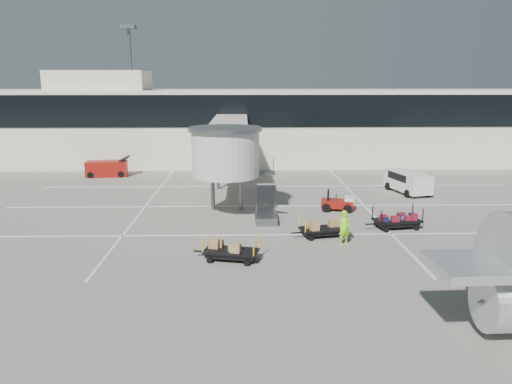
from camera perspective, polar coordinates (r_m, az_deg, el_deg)
The scene contains 11 objects.
ground at distance 27.92m, azimuth 4.44°, elevation -6.12°, with size 140.00×140.00×0.00m, color gray.
lane_markings at distance 36.80m, azimuth 1.96°, elevation -1.47°, with size 40.00×30.00×0.02m.
terminal at distance 56.51m, azimuth 1.11°, elevation 7.66°, with size 64.00×12.11×15.20m.
jet_bridge at distance 38.87m, azimuth -3.13°, elevation 5.68°, with size 5.70×20.40×6.03m.
baggage_tug at distance 35.51m, azimuth 9.37°, elevation -1.28°, with size 2.42×1.83×1.47m.
suitcase_cart at distance 32.06m, azimuth 16.03°, elevation -3.18°, with size 3.55×1.86×1.36m.
box_cart_near at distance 29.48m, azimuth 7.47°, elevation -4.20°, with size 3.31×1.82×1.27m.
box_cart_far at distance 25.54m, azimuth -3.15°, elevation -6.73°, with size 3.43×1.95×1.31m.
ground_worker at distance 28.15m, azimuth 10.10°, elevation -4.03°, with size 0.71×0.47×1.96m, color #82E618.
minivan at distance 42.42m, azimuth 16.87°, elevation 1.29°, with size 2.83×4.83×1.72m.
belt_loader at distance 49.74m, azimuth -16.66°, elevation 2.57°, with size 4.22×2.02×1.96m.
Camera 1 is at (-2.78, -26.31, 8.92)m, focal length 35.00 mm.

